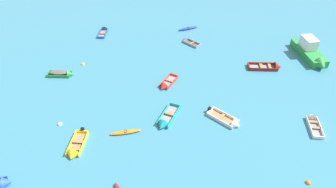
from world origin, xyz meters
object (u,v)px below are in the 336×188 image
Objects in this scene: rowboat_yellow_far_left at (74,150)px; rowboat_white_near_left at (230,122)px; rowboat_green_cluster_outer at (63,74)px; mooring_buoy_between_boats_right at (83,64)px; rowboat_turquoise_near_right at (165,122)px; mooring_buoy_trailing at (308,183)px; rowboat_maroon_cluster_inner at (272,67)px; rowboat_white_midfield_right at (313,121)px; rowboat_blue_near_camera at (104,31)px; kayak_deep_blue_center at (188,28)px; mooring_buoy_midfield at (60,125)px; kayak_orange_far_right at (126,132)px; rowboat_grey_distant_center at (187,41)px; rowboat_red_far_back at (165,85)px; motor_launch_green_outer_left at (311,53)px.

rowboat_yellow_far_left is 15.51m from rowboat_white_near_left.
rowboat_green_cluster_outer is 7.07× the size of mooring_buoy_between_boats_right.
rowboat_turquoise_near_right is 14.05m from mooring_buoy_trailing.
rowboat_turquoise_near_right is at bearing -129.99° from rowboat_maroon_cluster_inner.
rowboat_yellow_far_left is (-21.93, -9.31, 0.00)m from rowboat_white_midfield_right.
rowboat_blue_near_camera reaches higher than kayak_deep_blue_center.
rowboat_turquoise_near_right is at bearing 14.77° from mooring_buoy_midfield.
kayak_deep_blue_center is at bearing 94.22° from rowboat_turquoise_near_right.
rowboat_white_midfield_right is 23.83m from rowboat_yellow_far_left.
kayak_orange_far_right is (-9.95, -3.85, -0.03)m from rowboat_white_near_left.
rowboat_turquoise_near_right reaches higher than mooring_buoy_trailing.
kayak_deep_blue_center is at bearing 85.44° from kayak_orange_far_right.
mooring_buoy_trailing is at bearing -16.93° from rowboat_turquoise_near_right.
rowboat_white_near_left is at bearing 140.72° from mooring_buoy_trailing.
rowboat_grey_distant_center reaches higher than kayak_deep_blue_center.
mooring_buoy_midfield is at bearing -63.74° from rowboat_green_cluster_outer.
rowboat_white_near_left reaches higher than rowboat_grey_distant_center.
mooring_buoy_between_boats_right is at bearing 113.25° from rowboat_yellow_far_left.
rowboat_green_cluster_outer is at bearing -128.72° from kayak_deep_blue_center.
rowboat_red_far_back is (5.75, 11.62, -0.02)m from rowboat_yellow_far_left.
rowboat_white_near_left reaches higher than rowboat_green_cluster_outer.
kayak_deep_blue_center is 4.04m from rowboat_grey_distant_center.
rowboat_white_near_left is at bearing 27.63° from rowboat_yellow_far_left.
mooring_buoy_midfield is (-6.94, -0.45, -0.14)m from kayak_orange_far_right.
rowboat_blue_near_camera is (-24.92, 4.38, -0.05)m from rowboat_maroon_cluster_inner.
rowboat_white_midfield_right is at bearing 23.01° from rowboat_yellow_far_left.
rowboat_turquoise_near_right is 9.17× the size of mooring_buoy_trailing.
rowboat_maroon_cluster_inner is 14.16m from rowboat_red_far_back.
motor_launch_green_outer_left is 2.36× the size of rowboat_grey_distant_center.
mooring_buoy_trailing is (13.44, -4.09, -0.18)m from rowboat_turquoise_near_right.
rowboat_white_midfield_right is at bearing -3.04° from rowboat_green_cluster_outer.
kayak_deep_blue_center reaches higher than kayak_orange_far_right.
motor_launch_green_outer_left is 2.12× the size of rowboat_red_far_back.
rowboat_green_cluster_outer reaches higher than kayak_orange_far_right.
rowboat_turquoise_near_right is 1.34× the size of rowboat_grey_distant_center.
rowboat_white_near_left is 17.43m from mooring_buoy_midfield.
rowboat_white_midfield_right is 8.46m from rowboat_white_near_left.
mooring_buoy_between_boats_right is at bearing -143.29° from rowboat_grey_distant_center.
rowboat_red_far_back is (0.09, -15.12, -0.00)m from kayak_deep_blue_center.
mooring_buoy_midfield is at bearing -79.59° from rowboat_blue_near_camera.
rowboat_grey_distant_center is at bearing 74.54° from rowboat_yellow_far_left.
rowboat_blue_near_camera is at bearing 118.46° from kayak_orange_far_right.
kayak_deep_blue_center is at bearing 69.73° from mooring_buoy_midfield.
rowboat_yellow_far_left reaches higher than rowboat_white_midfield_right.
rowboat_yellow_far_left is at bearing -156.99° from rowboat_white_midfield_right.
mooring_buoy_midfield is (3.69, -20.06, -0.15)m from rowboat_blue_near_camera.
rowboat_grey_distant_center is at bearing 41.67° from rowboat_green_cluster_outer.
rowboat_green_cluster_outer is at bearing -162.94° from rowboat_maroon_cluster_inner.
rowboat_white_near_left is 10.67m from kayak_orange_far_right.
motor_launch_green_outer_left is 32.27m from rowboat_yellow_far_left.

